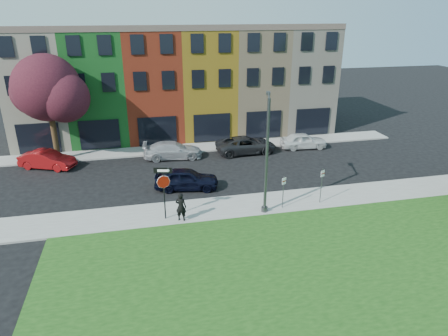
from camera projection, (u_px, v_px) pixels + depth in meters
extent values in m
plane|color=black|center=(265.00, 229.00, 22.84)|extent=(120.00, 120.00, 0.00)
cube|color=gray|center=(280.00, 202.00, 25.94)|extent=(40.00, 3.00, 0.12)
cube|color=gray|center=(182.00, 149.00, 35.81)|extent=(40.00, 2.40, 0.12)
cube|color=beige|center=(44.00, 86.00, 37.19)|extent=(5.00, 10.00, 10.00)
cube|color=#24842E|center=(99.00, 84.00, 38.19)|extent=(5.00, 10.00, 10.00)
cube|color=#B0361D|center=(152.00, 82.00, 39.20)|extent=(5.00, 10.00, 10.00)
cube|color=gold|center=(202.00, 81.00, 40.20)|extent=(5.00, 10.00, 10.00)
cube|color=tan|center=(250.00, 79.00, 41.20)|extent=(5.00, 10.00, 10.00)
cube|color=#B3A797|center=(295.00, 77.00, 42.20)|extent=(5.00, 10.00, 10.00)
cube|color=black|center=(185.00, 129.00, 36.41)|extent=(30.00, 0.12, 2.60)
cylinder|color=black|center=(164.00, 194.00, 23.21)|extent=(0.08, 0.08, 3.18)
cylinder|color=white|center=(163.00, 182.00, 22.89)|extent=(0.79, 0.22, 0.81)
cylinder|color=maroon|center=(163.00, 182.00, 22.87)|extent=(0.75, 0.20, 0.77)
cube|color=black|center=(163.00, 171.00, 22.63)|extent=(1.03, 0.29, 0.34)
cube|color=white|center=(163.00, 171.00, 22.61)|extent=(0.65, 0.17, 0.14)
imported|color=black|center=(181.00, 207.00, 23.27)|extent=(0.95, 0.88, 1.77)
imported|color=black|center=(186.00, 179.00, 27.72)|extent=(3.29, 5.00, 1.49)
imported|color=maroon|center=(47.00, 160.00, 31.36)|extent=(4.62, 5.41, 1.43)
imported|color=#A09FA4|center=(173.00, 150.00, 33.46)|extent=(2.64, 5.16, 1.42)
imported|color=black|center=(246.00, 145.00, 34.71)|extent=(2.77, 5.40, 1.46)
imported|color=silver|center=(303.00, 141.00, 35.89)|extent=(2.29, 4.38, 1.41)
cylinder|color=#404244|center=(267.00, 158.00, 23.32)|extent=(0.18, 0.18, 7.04)
cylinder|color=#404244|center=(264.00, 209.00, 24.57)|extent=(0.40, 0.40, 0.30)
cylinder|color=#404244|center=(269.00, 96.00, 22.97)|extent=(0.70, 1.95, 0.12)
cube|color=#404244|center=(268.00, 93.00, 24.01)|extent=(0.40, 0.60, 0.16)
cylinder|color=#404244|center=(283.00, 192.00, 24.71)|extent=(0.05, 0.05, 2.11)
cube|color=white|center=(284.00, 181.00, 24.40)|extent=(0.30, 0.15, 0.42)
cube|color=maroon|center=(284.00, 181.00, 24.39)|extent=(0.29, 0.14, 0.06)
cylinder|color=#404244|center=(321.00, 186.00, 25.32)|extent=(0.05, 0.05, 2.36)
cube|color=white|center=(323.00, 174.00, 24.98)|extent=(0.30, 0.15, 0.42)
cube|color=maroon|center=(323.00, 174.00, 24.96)|extent=(0.30, 0.14, 0.06)
cylinder|color=#312010|center=(55.00, 135.00, 32.40)|extent=(0.44, 0.44, 4.10)
sphere|color=black|center=(47.00, 88.00, 30.96)|extent=(5.20, 5.20, 5.20)
sphere|color=black|center=(64.00, 97.00, 30.76)|extent=(3.90, 3.90, 3.90)
sphere|color=black|center=(34.00, 93.00, 31.75)|extent=(3.64, 3.64, 3.64)
sphere|color=black|center=(50.00, 75.00, 31.15)|extent=(3.12, 3.12, 3.12)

